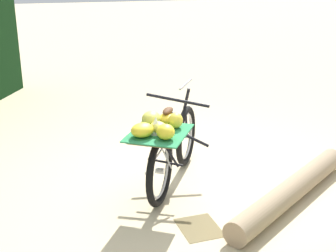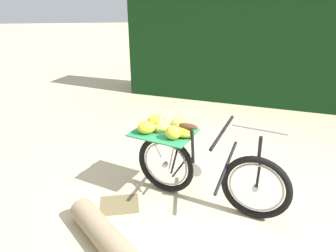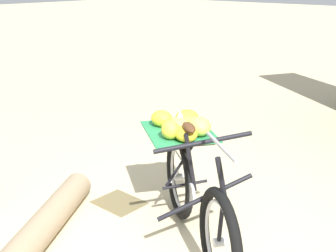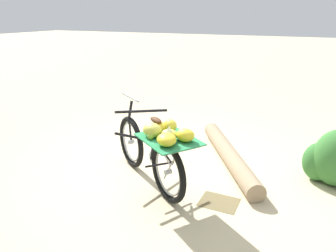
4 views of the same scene
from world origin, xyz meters
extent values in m
plane|color=beige|center=(0.00, 0.00, 0.00)|extent=(60.00, 60.00, 0.00)
torus|color=black|center=(-0.48, 0.06, 0.36)|extent=(0.64, 0.48, 0.73)
torus|color=#B7B7BC|center=(-0.48, 0.06, 0.36)|extent=(0.48, 0.35, 0.57)
cylinder|color=#B7B7BC|center=(-0.48, 0.06, 0.36)|extent=(0.10, 0.10, 0.06)
torus|color=black|center=(0.38, -0.54, 0.36)|extent=(0.64, 0.48, 0.73)
torus|color=#B7B7BC|center=(0.38, -0.54, 0.36)|extent=(0.48, 0.35, 0.57)
cylinder|color=#B7B7BC|center=(0.38, -0.54, 0.36)|extent=(0.10, 0.10, 0.06)
cylinder|color=black|center=(-0.21, -0.13, 0.53)|extent=(0.43, 0.59, 0.30)
cylinder|color=black|center=(-0.15, -0.17, 0.92)|extent=(0.44, 0.60, 0.11)
cylinder|color=black|center=(0.10, -0.35, 0.64)|extent=(0.09, 0.11, 0.49)
cylinder|color=black|center=(0.23, -0.43, 0.38)|extent=(0.24, 0.33, 0.05)
cylinder|color=black|center=(0.26, -0.46, 0.59)|extent=(0.20, 0.28, 0.47)
cylinder|color=black|center=(-0.48, 0.07, 0.52)|extent=(0.05, 0.06, 0.30)
cylinder|color=black|center=(-0.47, 0.06, 0.81)|extent=(0.08, 0.10, 0.30)
cylinder|color=gray|center=(-0.44, 0.04, 1.02)|extent=(0.44, 0.32, 0.02)
ellipsoid|color=#4C2D19|center=(0.15, -0.38, 0.91)|extent=(0.23, 0.20, 0.06)
cylinder|color=#B7B7BC|center=(0.07, -0.32, 0.40)|extent=(0.14, 0.11, 0.16)
cylinder|color=#B7B7BC|center=(0.30, -0.49, 0.56)|extent=(0.13, 0.18, 0.39)
cylinder|color=#B7B7BC|center=(0.48, -0.61, 0.56)|extent=(0.15, 0.21, 0.39)
cube|color=brown|center=(0.40, -0.55, 0.76)|extent=(0.74, 0.71, 0.02)
cube|color=#287F4C|center=(0.40, -0.55, 0.78)|extent=(0.87, 0.83, 0.01)
ellipsoid|color=yellow|center=(0.46, -0.74, 0.85)|extent=(0.31, 0.31, 0.13)
ellipsoid|color=yellow|center=(0.32, -0.36, 0.86)|extent=(0.22, 0.21, 0.15)
ellipsoid|color=#CCC64C|center=(0.41, -0.57, 0.84)|extent=(0.19, 0.17, 0.11)
ellipsoid|color=gold|center=(0.20, -0.40, 0.84)|extent=(0.27, 0.26, 0.12)
ellipsoid|color=yellow|center=(0.59, -0.55, 0.85)|extent=(0.21, 0.19, 0.14)
ellipsoid|color=#CCC64C|center=(0.20, -0.57, 0.86)|extent=(0.28, 0.26, 0.16)
sphere|color=#8CAD38|center=(0.23, -0.66, 0.82)|extent=(0.08, 0.08, 0.08)
cone|color=white|center=(0.42, -0.59, 0.87)|extent=(0.20, 0.20, 0.17)
cylinder|color=#9E8466|center=(0.76, 0.75, 0.12)|extent=(1.35, 2.00, 0.24)
cube|color=olive|center=(0.94, -0.34, 0.00)|extent=(0.44, 0.36, 0.01)
camera|label=1|loc=(4.35, -1.79, 2.27)|focal=48.76mm
camera|label=2|loc=(0.78, 2.47, 2.16)|focal=31.63mm
camera|label=3|loc=(-1.96, 2.24, 2.03)|focal=49.15mm
camera|label=4|loc=(1.78, -3.52, 2.08)|focal=34.40mm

